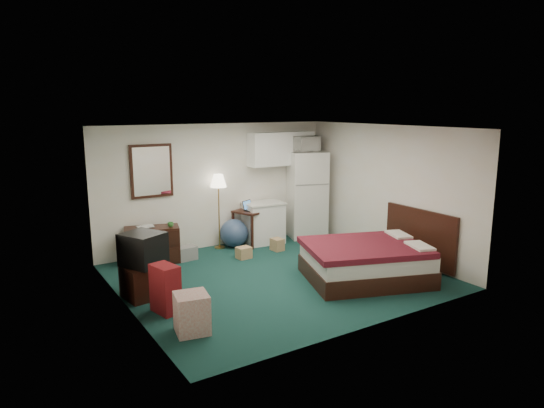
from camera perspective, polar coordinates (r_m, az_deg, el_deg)
floor at (r=8.31m, az=0.51°, el=-8.52°), size 5.00×4.50×0.01m
ceiling at (r=7.82m, az=0.54°, el=8.98°), size 5.00×4.50×0.01m
walls at (r=7.97m, az=0.52°, el=-0.04°), size 5.01×4.51×2.50m
mirror at (r=9.33m, az=-14.00°, el=3.79°), size 0.80×0.06×1.00m
upper_cabinets at (r=10.38m, az=1.10°, el=6.54°), size 1.50×0.35×0.70m
headboard at (r=9.05m, az=16.99°, el=-3.71°), size 0.06×1.56×1.00m
dresser at (r=9.21m, az=-13.90°, el=-4.68°), size 1.06×0.70×0.67m
floor_lamp at (r=9.80m, az=-6.25°, el=-0.89°), size 0.33×0.33×1.51m
desk at (r=10.08m, az=-2.53°, el=-2.76°), size 0.74×0.74×0.73m
exercise_ball at (r=9.95m, az=-4.49°, el=-3.44°), size 0.71×0.71×0.57m
kitchen_counter at (r=10.20m, az=-1.02°, el=-2.28°), size 0.81×0.65×0.84m
fridge at (r=10.65m, az=4.05°, el=1.14°), size 0.97×0.97×1.88m
bed at (r=8.22m, az=10.95°, el=-6.72°), size 2.28×2.03×0.61m
tv_stand at (r=7.62m, az=-15.07°, el=-8.83°), size 0.57×0.60×0.49m
suitcase at (r=7.00m, az=-12.44°, el=-9.72°), size 0.35×0.47×0.69m
retail_box at (r=6.38m, az=-9.42°, el=-12.56°), size 0.48×0.48×0.51m
file_bin at (r=9.29m, az=-10.08°, el=-5.70°), size 0.39×0.31×0.26m
cardboard_box_a at (r=9.24m, az=-3.34°, el=-5.74°), size 0.27×0.24×0.22m
cardboard_box_b at (r=9.72m, az=0.62°, el=-4.78°), size 0.22×0.26×0.24m
laptop at (r=9.95m, az=-2.45°, el=-0.20°), size 0.36×0.34×0.20m
crt_tv at (r=7.52m, az=-14.94°, el=-5.14°), size 0.74×0.76×0.49m
microwave at (r=10.53m, az=3.85°, el=7.30°), size 0.67×0.50×0.41m
book_a at (r=9.08m, az=-15.58°, el=-2.03°), size 0.18×0.03×0.24m
book_b at (r=9.13m, az=-14.82°, el=-1.98°), size 0.17×0.04×0.23m
mug at (r=9.06m, az=-11.85°, el=-2.31°), size 0.14×0.13×0.11m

